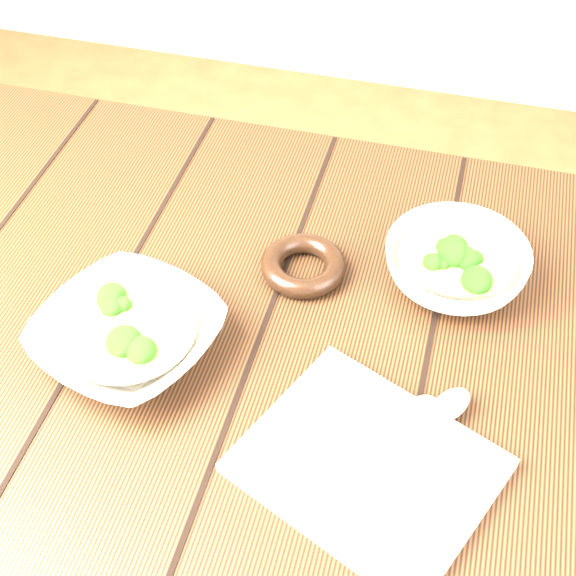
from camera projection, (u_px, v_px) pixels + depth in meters
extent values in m
cube|color=#382010|center=(280.00, 339.00, 0.99)|extent=(1.20, 0.80, 0.04)
cube|color=#382010|center=(64.00, 278.00, 1.58)|extent=(0.07, 0.07, 0.71)
imported|color=silver|center=(128.00, 336.00, 0.93)|extent=(0.26, 0.26, 0.05)
cylinder|color=#A28649|center=(126.00, 327.00, 0.92)|extent=(0.16, 0.16, 0.00)
ellipsoid|color=#397B1B|center=(143.00, 323.00, 0.92)|extent=(0.03, 0.03, 0.03)
ellipsoid|color=#397B1B|center=(137.00, 303.00, 0.94)|extent=(0.03, 0.03, 0.03)
ellipsoid|color=#397B1B|center=(95.00, 307.00, 0.94)|extent=(0.03, 0.03, 0.03)
ellipsoid|color=#397B1B|center=(107.00, 334.00, 0.91)|extent=(0.03, 0.03, 0.03)
ellipsoid|color=#397B1B|center=(133.00, 348.00, 0.90)|extent=(0.03, 0.03, 0.03)
imported|color=silver|center=(456.00, 265.00, 1.01)|extent=(0.21, 0.21, 0.06)
cylinder|color=#A28649|center=(458.00, 255.00, 1.00)|extent=(0.14, 0.14, 0.00)
ellipsoid|color=#397B1B|center=(473.00, 252.00, 0.99)|extent=(0.03, 0.03, 0.03)
ellipsoid|color=#397B1B|center=(470.00, 239.00, 1.01)|extent=(0.03, 0.03, 0.03)
ellipsoid|color=#397B1B|center=(445.00, 230.00, 1.02)|extent=(0.03, 0.03, 0.03)
ellipsoid|color=#397B1B|center=(442.00, 247.00, 1.00)|extent=(0.03, 0.03, 0.03)
ellipsoid|color=#397B1B|center=(436.00, 261.00, 0.98)|extent=(0.03, 0.03, 0.03)
ellipsoid|color=#397B1B|center=(457.00, 278.00, 0.96)|extent=(0.03, 0.03, 0.03)
ellipsoid|color=#397B1B|center=(474.00, 263.00, 0.98)|extent=(0.03, 0.03, 0.03)
torus|color=black|center=(303.00, 265.00, 1.03)|extent=(0.13, 0.13, 0.03)
cube|color=beige|center=(368.00, 465.00, 0.84)|extent=(0.31, 0.28, 0.01)
cylinder|color=beige|center=(353.00, 461.00, 0.83)|extent=(0.10, 0.13, 0.01)
ellipsoid|color=beige|center=(417.00, 412.00, 0.87)|extent=(0.06, 0.07, 0.01)
cylinder|color=beige|center=(394.00, 457.00, 0.83)|extent=(0.09, 0.14, 0.01)
ellipsoid|color=beige|center=(450.00, 405.00, 0.88)|extent=(0.06, 0.07, 0.01)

